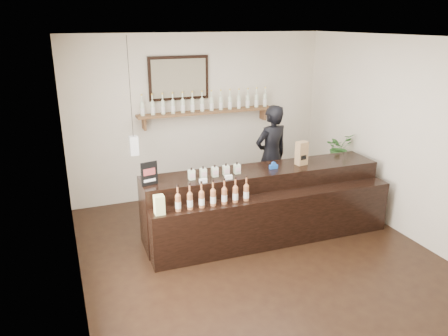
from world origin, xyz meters
TOP-DOWN VIEW (x-y plane):
  - ground at (0.00, 0.00)m, footprint 5.00×5.00m
  - room_shell at (0.00, 0.00)m, footprint 5.00×5.00m
  - back_wall_decor at (-0.14, 2.37)m, footprint 2.66×0.96m
  - counter at (0.35, 0.57)m, footprint 3.50×1.00m
  - promo_sign at (-1.28, 0.65)m, footprint 0.22×0.06m
  - paper_bag at (0.97, 0.67)m, footprint 0.17×0.14m
  - tape_dispenser at (0.50, 0.65)m, footprint 0.12×0.05m
  - side_cabinet at (2.00, 1.19)m, footprint 0.46×0.57m
  - potted_plant at (2.00, 1.19)m, footprint 0.50×0.45m
  - shopkeeper at (0.93, 1.55)m, footprint 0.78×0.59m

SIDE VIEW (x-z plane):
  - ground at x=0.00m, z-range 0.00..0.00m
  - side_cabinet at x=2.00m, z-range 0.00..0.74m
  - counter at x=0.35m, z-range -0.11..1.03m
  - shopkeeper at x=0.93m, z-range 0.00..1.93m
  - potted_plant at x=2.00m, z-range 0.74..1.22m
  - tape_dispenser at x=0.50m, z-range 0.96..1.06m
  - promo_sign at x=-1.28m, z-range 0.97..1.28m
  - paper_bag at x=0.97m, z-range 0.97..1.32m
  - room_shell at x=0.00m, z-range -0.80..4.20m
  - back_wall_decor at x=-0.14m, z-range 0.91..2.60m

